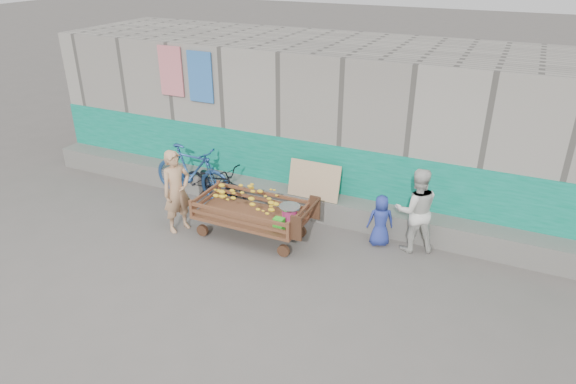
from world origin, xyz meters
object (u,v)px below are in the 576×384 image
at_px(banana_cart, 249,206).
at_px(bicycle_dark, 215,183).
at_px(bicycle_blue, 192,172).
at_px(bench, 230,207).
at_px(child, 381,221).
at_px(vendor_man, 177,191).
at_px(woman, 416,210).

distance_m(banana_cart, bicycle_dark, 1.59).
height_order(banana_cart, bicycle_blue, bicycle_blue).
height_order(bench, child, child).
height_order(vendor_man, woman, vendor_man).
height_order(bench, bicycle_dark, bicycle_dark).
bearing_deg(bicycle_dark, bench, -113.29).
bearing_deg(vendor_man, bicycle_blue, 45.56).
height_order(woman, bicycle_blue, woman).
distance_m(vendor_man, bicycle_dark, 1.29).
height_order(banana_cart, woman, woman).
height_order(vendor_man, bicycle_dark, vendor_man).
relative_size(banana_cart, vendor_man, 1.38).
relative_size(woman, child, 1.60).
bearing_deg(bicycle_dark, bicycle_blue, 100.93).
bearing_deg(woman, child, -15.47).
xyz_separation_m(banana_cart, bicycle_dark, (-1.28, 0.91, -0.19)).
xyz_separation_m(banana_cart, vendor_man, (-1.28, -0.32, 0.16)).
relative_size(banana_cart, bicycle_blue, 1.14).
bearing_deg(banana_cart, child, 17.98).
distance_m(vendor_man, woman, 4.19).
height_order(bench, woman, woman).
bearing_deg(bicycle_blue, bench, -105.84).
bearing_deg(vendor_man, woman, -52.32).
xyz_separation_m(vendor_man, child, (3.48, 1.03, -0.30)).
distance_m(bicycle_dark, bicycle_blue, 0.55).
relative_size(bench, bicycle_blue, 0.48).
distance_m(bench, child, 2.95).
bearing_deg(bench, woman, 4.30).
distance_m(woman, child, 0.63).
xyz_separation_m(bench, vendor_man, (-0.55, -0.86, 0.61)).
height_order(bench, vendor_man, vendor_man).
relative_size(bench, vendor_man, 0.57).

